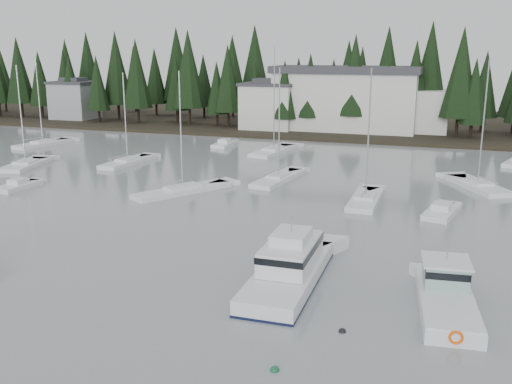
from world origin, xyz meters
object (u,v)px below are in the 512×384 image
harbor_inn (358,99)px  sailboat_5 (365,201)px  sailboat_11 (183,192)px  sailboat_7 (477,187)px  sailboat_10 (43,145)px  house_far_west (75,99)px  sailboat_0 (274,152)px  sailboat_2 (279,180)px  cabin_cruiser_center (289,270)px  sailboat_4 (128,163)px  runabout_0 (18,187)px  runabout_1 (441,213)px  house_west (269,105)px  sailboat_9 (26,166)px  runabout_3 (224,145)px  lobster_boat_teal (446,299)px

harbor_inn → sailboat_5: bearing=-79.7°
harbor_inn → sailboat_11: size_ratio=2.35×
sailboat_7 → sailboat_10: 61.91m
sailboat_10 → house_far_west: bearing=37.2°
harbor_inn → sailboat_0: bearing=-107.8°
sailboat_2 → house_far_west: bearing=62.1°
cabin_cruiser_center → sailboat_5: sailboat_5 is taller
sailboat_4 → runabout_0: (-3.60, -15.36, 0.07)m
harbor_inn → runabout_1: (15.43, -49.17, -5.64)m
sailboat_0 → sailboat_10: 35.35m
house_west → sailboat_9: (-18.58, -40.22, -4.59)m
sailboat_4 → sailboat_10: bearing=70.3°
runabout_0 → runabout_3: size_ratio=0.85×
house_west → sailboat_10: 38.15m
cabin_cruiser_center → runabout_0: (-33.25, 14.53, -0.59)m
harbor_inn → sailboat_9: size_ratio=2.30×
sailboat_0 → sailboat_9: sailboat_0 is taller
sailboat_4 → sailboat_5: 32.54m
house_west → runabout_1: house_west is taller
sailboat_2 → sailboat_7: bearing=-72.6°
runabout_3 → sailboat_11: bearing=-167.9°
sailboat_0 → sailboat_9: (-25.91, -19.62, -0.01)m
sailboat_4 → sailboat_11: 17.55m
cabin_cruiser_center → sailboat_5: bearing=-5.5°
harbor_inn → runabout_0: harbor_inn is taller
sailboat_7 → sailboat_11: (-28.11, -11.97, -0.01)m
sailboat_5 → house_far_west: bearing=54.6°
sailboat_2 → sailboat_5: bearing=-112.7°
cabin_cruiser_center → sailboat_9: bearing=58.0°
house_west → lobster_boat_teal: house_west is taller
house_far_west → sailboat_2: 68.03m
sailboat_4 → lobster_boat_teal: bearing=-124.5°
sailboat_0 → runabout_1: 34.23m
harbor_inn → runabout_3: harbor_inn is taller
sailboat_7 → sailboat_9: bearing=68.0°
sailboat_2 → sailboat_5: size_ratio=0.99×
house_far_west → runabout_0: bearing=-59.4°
sailboat_10 → sailboat_11: sailboat_10 is taller
lobster_boat_teal → sailboat_7: sailboat_7 is taller
cabin_cruiser_center → runabout_3: bearing=25.3°
sailboat_7 → runabout_0: bearing=80.7°
sailboat_2 → sailboat_7: 20.88m
house_far_west → sailboat_11: 67.78m
sailboat_11 → runabout_3: size_ratio=2.08×
runabout_0 → runabout_3: same height
runabout_0 → runabout_1: 41.93m
sailboat_9 → sailboat_4: bearing=-74.9°
house_west → harbor_inn: harbor_inn is taller
sailboat_0 → house_far_west: bearing=73.4°
sailboat_7 → sailboat_2: bearing=70.9°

